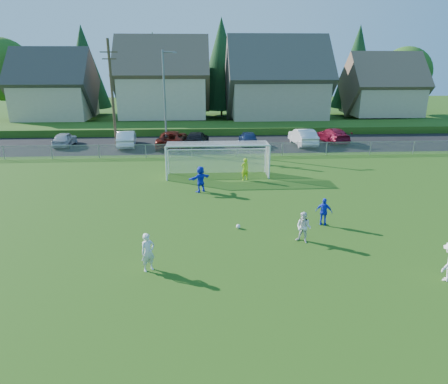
{
  "coord_description": "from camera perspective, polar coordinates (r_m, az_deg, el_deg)",
  "views": [
    {
      "loc": [
        -1.2,
        -12.34,
        8.23
      ],
      "look_at": [
        0.0,
        8.0,
        1.4
      ],
      "focal_mm": 32.0,
      "sensor_mm": 36.0,
      "label": 1
    }
  ],
  "objects": [
    {
      "name": "ground",
      "position": [
        14.88,
        1.88,
        -15.05
      ],
      "size": [
        160.0,
        160.0,
        0.0
      ],
      "primitive_type": "plane",
      "color": "#193D0C",
      "rests_on": "ground"
    },
    {
      "name": "car_e",
      "position": [
        40.3,
        3.48,
        7.72
      ],
      "size": [
        1.65,
        4.08,
        1.39
      ],
      "primitive_type": "imported",
      "rotation": [
        0.0,
        0.0,
        3.14
      ],
      "color": "navy",
      "rests_on": "ground"
    },
    {
      "name": "asphalt_lot",
      "position": [
        40.7,
        -1.63,
        6.86
      ],
      "size": [
        60.0,
        60.0,
        0.0
      ],
      "primitive_type": "plane",
      "color": "black",
      "rests_on": "ground"
    },
    {
      "name": "car_c",
      "position": [
        39.52,
        -7.45,
        7.53
      ],
      "size": [
        2.88,
        5.81,
        1.58
      ],
      "primitive_type": "imported",
      "rotation": [
        0.0,
        0.0,
        3.1
      ],
      "color": "#531009",
      "rests_on": "ground"
    },
    {
      "name": "houses_row",
      "position": [
        54.9,
        -0.07,
        17.59
      ],
      "size": [
        53.9,
        11.45,
        13.27
      ],
      "color": "tan",
      "rests_on": "ground"
    },
    {
      "name": "soccer_ball",
      "position": [
        20.4,
        2.05,
        -4.93
      ],
      "size": [
        0.22,
        0.22,
        0.22
      ],
      "primitive_type": "sphere",
      "color": "white",
      "rests_on": "ground"
    },
    {
      "name": "streetlight",
      "position": [
        38.63,
        -8.41,
        13.3
      ],
      "size": [
        1.38,
        0.18,
        9.0
      ],
      "color": "slate",
      "rests_on": "ground"
    },
    {
      "name": "player_white_a",
      "position": [
        16.55,
        -10.81,
        -8.45
      ],
      "size": [
        0.71,
        0.65,
        1.62
      ],
      "primitive_type": "imported",
      "rotation": [
        0.0,
        0.0,
        0.59
      ],
      "color": "silver",
      "rests_on": "ground"
    },
    {
      "name": "player_white_b",
      "position": [
        19.05,
        11.31,
        -4.99
      ],
      "size": [
        0.92,
        0.88,
        1.49
      ],
      "primitive_type": "imported",
      "rotation": [
        0.0,
        0.0,
        -0.62
      ],
      "color": "silver",
      "rests_on": "ground"
    },
    {
      "name": "goalkeeper",
      "position": [
        28.3,
        3.01,
        3.28
      ],
      "size": [
        0.68,
        0.57,
        1.6
      ],
      "primitive_type": "imported",
      "rotation": [
        0.0,
        0.0,
        3.51
      ],
      "color": "#C4EA1B",
      "rests_on": "ground"
    },
    {
      "name": "car_b",
      "position": [
        40.58,
        -13.74,
        7.42
      ],
      "size": [
        2.13,
        4.86,
        1.55
      ],
      "primitive_type": "imported",
      "rotation": [
        0.0,
        0.0,
        3.25
      ],
      "color": "white",
      "rests_on": "ground"
    },
    {
      "name": "car_g",
      "position": [
        42.97,
        15.25,
        7.83
      ],
      "size": [
        2.7,
        5.23,
        1.45
      ],
      "primitive_type": "imported",
      "rotation": [
        0.0,
        0.0,
        3.28
      ],
      "color": "maroon",
      "rests_on": "ground"
    },
    {
      "name": "utility_pole",
      "position": [
        40.32,
        -15.69,
        13.48
      ],
      "size": [
        1.6,
        0.26,
        10.0
      ],
      "color": "#473321",
      "rests_on": "ground"
    },
    {
      "name": "player_blue_b",
      "position": [
        25.76,
        -3.38,
        1.85
      ],
      "size": [
        1.58,
        1.31,
        1.7
      ],
      "primitive_type": "imported",
      "rotation": [
        0.0,
        0.0,
        3.75
      ],
      "color": "#162ED1",
      "rests_on": "ground"
    },
    {
      "name": "tree_row",
      "position": [
        61.13,
        -1.34,
        17.28
      ],
      "size": [
        65.98,
        12.36,
        13.8
      ],
      "color": "#382616",
      "rests_on": "ground"
    },
    {
      "name": "soccer_goal",
      "position": [
        29.17,
        -0.94,
        5.44
      ],
      "size": [
        7.42,
        1.9,
        2.5
      ],
      "color": "white",
      "rests_on": "ground"
    },
    {
      "name": "car_a",
      "position": [
        42.7,
        -21.82,
        7.03
      ],
      "size": [
        1.72,
        4.07,
        1.37
      ],
      "primitive_type": "imported",
      "rotation": [
        0.0,
        0.0,
        3.17
      ],
      "color": "#B2B4BA",
      "rests_on": "ground"
    },
    {
      "name": "grass_embankment",
      "position": [
        48.0,
        -1.93,
        9.13
      ],
      "size": [
        70.0,
        6.0,
        0.8
      ],
      "primitive_type": "cube",
      "color": "#1E420F",
      "rests_on": "ground"
    },
    {
      "name": "car_d",
      "position": [
        39.45,
        -3.95,
        7.52
      ],
      "size": [
        2.65,
        5.23,
        1.45
      ],
      "primitive_type": "imported",
      "rotation": [
        0.0,
        0.0,
        3.02
      ],
      "color": "black",
      "rests_on": "ground"
    },
    {
      "name": "car_f",
      "position": [
        40.92,
        11.22,
        7.74
      ],
      "size": [
        2.0,
        5.04,
        1.63
      ],
      "primitive_type": "imported",
      "rotation": [
        0.0,
        0.0,
        3.2
      ],
      "color": "silver",
      "rests_on": "ground"
    },
    {
      "name": "player_blue_a",
      "position": [
        21.21,
        14.1,
        -2.76
      ],
      "size": [
        0.93,
        0.69,
        1.46
      ],
      "primitive_type": "imported",
      "rotation": [
        0.0,
        0.0,
        2.7
      ],
      "color": "#162ED1",
      "rests_on": "ground"
    },
    {
      "name": "chainlink_fence",
      "position": [
        35.19,
        -1.35,
        6.05
      ],
      "size": [
        52.06,
        0.06,
        1.2
      ],
      "color": "gray",
      "rests_on": "ground"
    }
  ]
}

